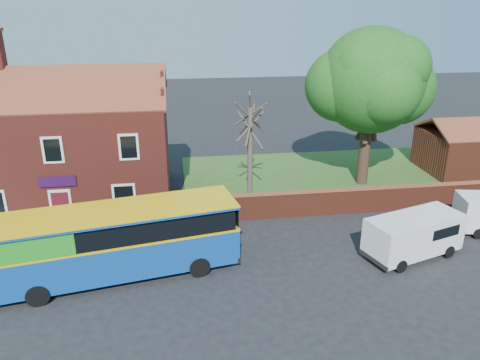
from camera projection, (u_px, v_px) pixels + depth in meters
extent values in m
plane|color=black|center=(193.00, 293.00, 20.72)|extent=(120.00, 120.00, 0.00)
cube|color=gray|center=(57.00, 240.00, 25.09)|extent=(18.00, 3.50, 0.12)
cube|color=slate|center=(50.00, 257.00, 23.48)|extent=(18.00, 0.15, 0.14)
cube|color=#426B28|center=(362.00, 176.00, 34.41)|extent=(26.00, 12.00, 0.04)
cube|color=maroon|center=(71.00, 151.00, 29.25)|extent=(12.00, 8.00, 6.50)
cube|color=brown|center=(53.00, 89.00, 25.86)|extent=(12.30, 4.08, 2.16)
cube|color=brown|center=(68.00, 78.00, 29.55)|extent=(12.30, 4.08, 2.16)
cube|color=black|center=(53.00, 150.00, 25.04)|extent=(1.10, 0.06, 1.50)
cube|color=#4C0F19|center=(62.00, 210.00, 26.29)|extent=(0.95, 0.04, 2.10)
cube|color=silver|center=(61.00, 209.00, 26.29)|extent=(1.20, 0.06, 2.30)
cube|color=#2A0B33|center=(57.00, 182.00, 25.66)|extent=(2.00, 0.06, 0.60)
cube|color=maroon|center=(400.00, 199.00, 28.60)|extent=(22.00, 0.30, 1.50)
cube|color=brown|center=(402.00, 187.00, 28.32)|extent=(22.00, 0.38, 0.10)
cube|color=maroon|center=(478.00, 151.00, 35.04)|extent=(8.00, 5.00, 3.00)
cube|color=brown|center=(473.00, 120.00, 35.46)|extent=(8.20, 2.56, 1.24)
cube|color=#0D4397|center=(119.00, 252.00, 21.62)|extent=(11.28, 4.70, 1.74)
cube|color=#E3A90B|center=(117.00, 235.00, 21.30)|extent=(11.30, 4.73, 0.10)
cube|color=black|center=(116.00, 224.00, 21.11)|extent=(10.85, 4.64, 0.87)
cube|color=green|center=(29.00, 237.00, 20.04)|extent=(4.17, 3.42, 0.93)
cube|color=#0D4397|center=(114.00, 213.00, 20.90)|extent=(11.28, 4.70, 0.14)
cube|color=#E3A90B|center=(114.00, 211.00, 20.87)|extent=(11.33, 4.75, 0.06)
cylinder|color=black|center=(38.00, 295.00, 19.71)|extent=(1.02, 0.46, 0.99)
cylinder|color=black|center=(41.00, 265.00, 21.99)|extent=(1.02, 0.46, 0.99)
cylinder|color=black|center=(200.00, 267.00, 21.79)|extent=(1.02, 0.46, 0.99)
cylinder|color=black|center=(187.00, 242.00, 24.07)|extent=(1.02, 0.46, 0.99)
cube|color=white|center=(414.00, 234.00, 23.27)|extent=(5.31, 3.38, 1.88)
cube|color=black|center=(447.00, 220.00, 24.06)|extent=(0.59, 1.62, 0.74)
cube|color=black|center=(446.00, 239.00, 24.56)|extent=(0.70, 1.91, 0.24)
cylinder|color=black|center=(401.00, 266.00, 22.18)|extent=(0.69, 0.41, 0.65)
cylinder|color=black|center=(374.00, 248.00, 23.74)|extent=(0.69, 0.41, 0.65)
cylinder|color=black|center=(448.00, 251.00, 23.46)|extent=(0.69, 0.41, 0.65)
cylinder|color=black|center=(420.00, 236.00, 25.02)|extent=(0.69, 0.41, 0.65)
cylinder|color=black|center=(479.00, 233.00, 25.30)|extent=(0.66, 0.33, 0.63)
cylinder|color=black|center=(465.00, 219.00, 26.96)|extent=(0.66, 0.33, 0.63)
cylinder|color=black|center=(364.00, 153.00, 32.25)|extent=(0.77, 0.77, 4.41)
sphere|color=#2C7223|center=(372.00, 81.00, 30.44)|extent=(6.90, 6.90, 6.90)
sphere|color=#2C7223|center=(397.00, 88.00, 31.27)|extent=(4.99, 4.99, 4.99)
sphere|color=#2C7223|center=(341.00, 86.00, 30.87)|extent=(4.79, 4.79, 4.79)
cylinder|color=#4C4238|center=(250.00, 155.00, 29.35)|extent=(0.34, 0.34, 6.03)
cylinder|color=#4C4238|center=(250.00, 121.00, 28.57)|extent=(0.35, 2.94, 2.37)
cylinder|color=#4C4238|center=(250.00, 125.00, 28.65)|extent=(1.54, 2.17, 2.17)
cylinder|color=#4C4238|center=(250.00, 118.00, 28.49)|extent=(2.47, 1.13, 2.40)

